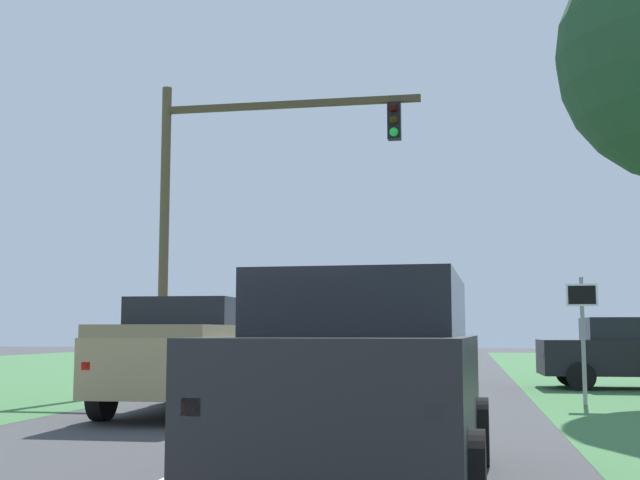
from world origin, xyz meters
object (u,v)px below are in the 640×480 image
traffic_light (228,188)px  crossing_suv_far (633,351)px  keep_moving_sign (583,323)px  pickup_truck_lead (193,354)px  red_suv_near (366,374)px

traffic_light → crossing_suv_far: 10.93m
traffic_light → keep_moving_sign: 9.10m
traffic_light → crossing_suv_far: (9.87, 2.36, -4.04)m
keep_moving_sign → crossing_suv_far: bearing=69.7°
crossing_suv_far → keep_moving_sign: bearing=-110.3°
pickup_truck_lead → keep_moving_sign: keep_moving_sign is taller
keep_moving_sign → red_suv_near: bearing=-109.4°
pickup_truck_lead → crossing_suv_far: bearing=40.7°
traffic_light → crossing_suv_far: traffic_light is taller
pickup_truck_lead → traffic_light: bearing=100.6°
keep_moving_sign → pickup_truck_lead: bearing=-159.5°
keep_moving_sign → crossing_suv_far: (1.86, 5.03, -0.66)m
red_suv_near → pickup_truck_lead: (-3.87, 6.35, -0.01)m
keep_moving_sign → crossing_suv_far: size_ratio=0.55×
traffic_light → red_suv_near: bearing=-67.3°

